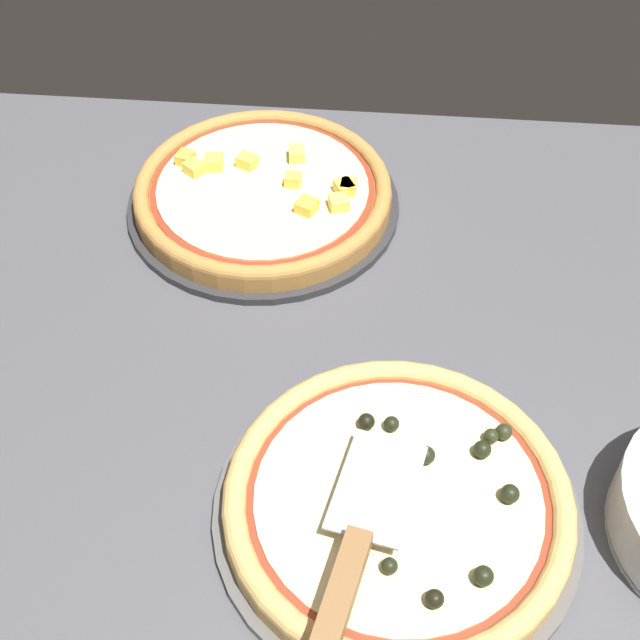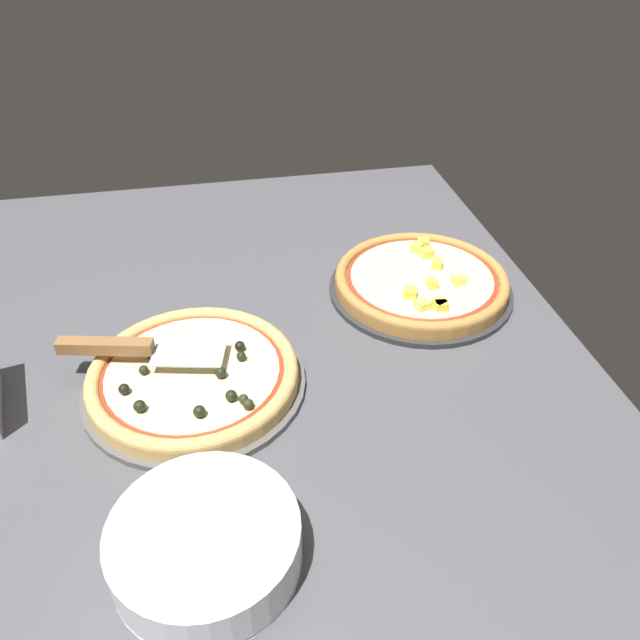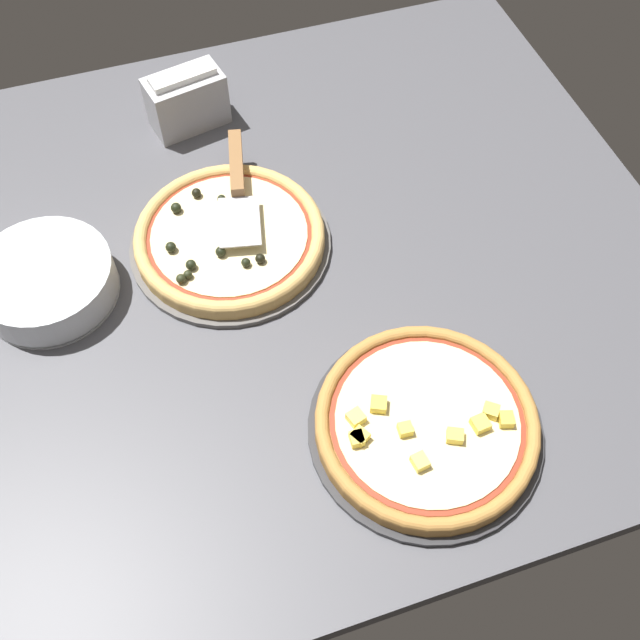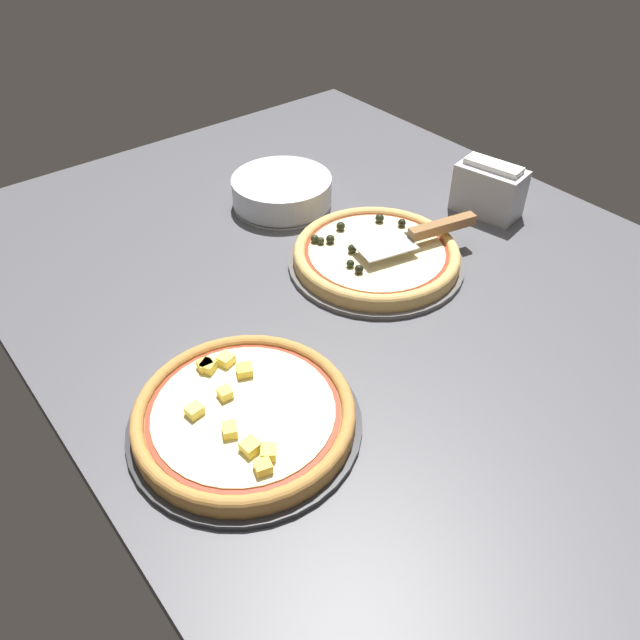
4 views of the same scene
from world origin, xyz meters
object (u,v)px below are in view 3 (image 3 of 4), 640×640
Objects in this scene: serving_spatula at (237,175)px; plate_stack at (47,281)px; napkin_holder at (187,100)px; pizza_front at (229,236)px; pizza_back at (427,423)px.

plate_stack is at bearing 16.85° from serving_spatula.
serving_spatula is 35.36cm from plate_stack.
serving_spatula is at bearing 100.05° from napkin_holder.
serving_spatula reaches higher than plate_stack.
pizza_front is 1.00× the size of pizza_back.
serving_spatula is at bearing -75.31° from pizza_back.
plate_stack is at bearing 0.79° from pizza_front.
pizza_back is at bearing 104.69° from serving_spatula.
plate_stack reaches higher than pizza_back.
napkin_holder is at bearing -133.12° from plate_stack.
pizza_front is 1.24× the size of serving_spatula.
serving_spatula reaches higher than pizza_front.
pizza_front is 31.66cm from napkin_holder.
pizza_front is 1.46× the size of plate_stack.
serving_spatula is (13.44, -51.27, 3.24)cm from pizza_back.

